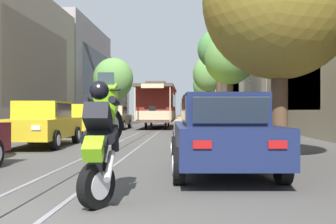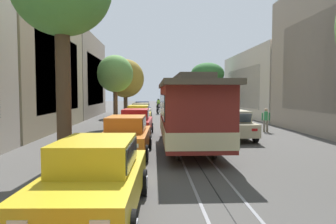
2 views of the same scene
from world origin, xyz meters
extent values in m
plane|color=#4C4947|center=(0.00, 26.27, 0.00)|extent=(164.21, 164.21, 0.00)
cube|color=gray|center=(-0.53, 30.84, 0.01)|extent=(0.08, 73.68, 0.01)
cube|color=gray|center=(0.53, 30.84, 0.01)|extent=(0.08, 73.68, 0.01)
cube|color=black|center=(0.00, 30.84, 0.00)|extent=(0.03, 73.68, 0.01)
cube|color=beige|center=(-10.21, 6.21, 3.43)|extent=(4.70, 16.12, 6.86)
cube|color=#2D3842|center=(-7.88, 6.21, 3.09)|extent=(0.04, 11.49, 4.12)
cube|color=#2D3842|center=(-7.88, 22.63, 4.28)|extent=(0.04, 11.49, 5.71)
cube|color=gray|center=(10.12, 4.57, 4.32)|extent=(4.51, 12.84, 8.63)
cube|color=#2D3842|center=(7.88, 4.57, 3.89)|extent=(0.04, 9.20, 5.18)
cube|color=tan|center=(10.80, 17.71, 4.29)|extent=(5.87, 12.84, 8.59)
cube|color=#2D3842|center=(7.88, 17.71, 3.86)|extent=(0.04, 9.20, 5.15)
cube|color=maroon|center=(-2.90, 3.08, 0.65)|extent=(1.85, 4.32, 0.66)
cube|color=maroon|center=(-2.89, 3.23, 1.28)|extent=(1.50, 2.08, 0.60)
cube|color=#2D3842|center=(-2.90, 2.39, 1.26)|extent=(1.33, 0.24, 0.47)
cube|color=#2D3842|center=(-2.88, 4.41, 1.26)|extent=(1.30, 0.21, 0.45)
cube|color=#2D3842|center=(-2.15, 3.22, 1.28)|extent=(0.05, 1.81, 0.47)
cube|color=#2D3842|center=(-3.64, 3.24, 1.28)|extent=(0.05, 1.81, 0.47)
cube|color=white|center=(-2.36, 0.91, 0.75)|extent=(0.28, 0.04, 0.14)
cube|color=#B21414|center=(-2.31, 5.23, 0.75)|extent=(0.28, 0.04, 0.12)
cube|color=white|center=(-3.48, 0.92, 0.75)|extent=(0.28, 0.04, 0.14)
cube|color=#B21414|center=(-3.43, 5.24, 0.75)|extent=(0.28, 0.04, 0.12)
cylinder|color=black|center=(-2.03, 1.74, 0.32)|extent=(0.21, 0.64, 0.64)
cylinder|color=silver|center=(-1.92, 1.73, 0.32)|extent=(0.02, 0.35, 0.35)
cylinder|color=black|center=(-3.79, 1.75, 0.32)|extent=(0.21, 0.64, 0.64)
cylinder|color=silver|center=(-3.90, 1.76, 0.32)|extent=(0.02, 0.35, 0.35)
cylinder|color=black|center=(-2.00, 4.40, 0.32)|extent=(0.21, 0.64, 0.64)
cylinder|color=silver|center=(-1.89, 4.40, 0.32)|extent=(0.02, 0.35, 0.35)
cylinder|color=black|center=(-3.76, 4.42, 0.32)|extent=(0.21, 0.64, 0.64)
cylinder|color=silver|center=(-3.87, 4.42, 0.32)|extent=(0.02, 0.35, 0.35)
cube|color=gold|center=(-2.90, 9.61, 0.65)|extent=(1.95, 4.36, 0.66)
cube|color=gold|center=(-2.90, 9.76, 1.28)|extent=(1.55, 2.11, 0.60)
cube|color=#2D3842|center=(-2.87, 8.92, 1.26)|extent=(1.34, 0.27, 0.47)
cube|color=#2D3842|center=(-2.94, 10.94, 1.26)|extent=(1.30, 0.24, 0.45)
cube|color=#2D3842|center=(-2.15, 9.79, 1.28)|extent=(0.09, 1.81, 0.47)
cube|color=#2D3842|center=(-3.65, 9.74, 1.28)|extent=(0.09, 1.81, 0.47)
cube|color=white|center=(-2.26, 7.47, 0.75)|extent=(0.28, 0.05, 0.14)
cube|color=#B21414|center=(-2.41, 11.79, 0.75)|extent=(0.28, 0.05, 0.12)
cube|color=white|center=(-3.38, 7.43, 0.75)|extent=(0.28, 0.05, 0.14)
cube|color=#B21414|center=(-3.53, 11.75, 0.75)|extent=(0.28, 0.05, 0.12)
cylinder|color=black|center=(-1.97, 8.31, 0.32)|extent=(0.22, 0.65, 0.64)
cylinder|color=silver|center=(-1.86, 8.31, 0.32)|extent=(0.03, 0.35, 0.35)
cylinder|color=black|center=(-3.73, 8.25, 0.32)|extent=(0.22, 0.65, 0.64)
cylinder|color=silver|center=(-3.84, 8.25, 0.32)|extent=(0.03, 0.35, 0.35)
cylinder|color=black|center=(-2.06, 10.98, 0.32)|extent=(0.22, 0.65, 0.64)
cylinder|color=silver|center=(-1.95, 10.98, 0.32)|extent=(0.03, 0.35, 0.35)
cylinder|color=black|center=(-3.82, 10.91, 0.32)|extent=(0.22, 0.65, 0.64)
cylinder|color=silver|center=(-3.93, 10.91, 0.32)|extent=(0.03, 0.35, 0.35)
cube|color=gold|center=(-2.72, 15.86, 0.65)|extent=(1.83, 4.31, 0.66)
cube|color=gold|center=(-2.72, 16.01, 1.28)|extent=(1.49, 2.07, 0.60)
cube|color=#2D3842|center=(-2.72, 15.17, 1.26)|extent=(1.33, 0.23, 0.47)
cube|color=#2D3842|center=(-2.73, 17.19, 1.26)|extent=(1.30, 0.21, 0.45)
cube|color=#2D3842|center=(-1.98, 16.02, 1.28)|extent=(0.04, 1.81, 0.47)
cube|color=#2D3842|center=(-3.47, 16.00, 1.28)|extent=(0.04, 1.81, 0.47)
cube|color=white|center=(-2.15, 13.70, 0.75)|extent=(0.28, 0.04, 0.14)
cube|color=#B21414|center=(-2.18, 18.02, 0.75)|extent=(0.28, 0.04, 0.12)
cube|color=white|center=(-3.27, 13.70, 0.75)|extent=(0.28, 0.04, 0.14)
cube|color=#B21414|center=(-3.30, 18.02, 0.75)|extent=(0.28, 0.04, 0.12)
cylinder|color=black|center=(-1.83, 14.53, 0.32)|extent=(0.20, 0.64, 0.64)
cylinder|color=silver|center=(-1.72, 14.53, 0.32)|extent=(0.02, 0.35, 0.35)
cylinder|color=black|center=(-3.59, 14.52, 0.32)|extent=(0.20, 0.64, 0.64)
cylinder|color=silver|center=(-3.70, 14.52, 0.32)|extent=(0.02, 0.35, 0.35)
cylinder|color=black|center=(-1.85, 17.20, 0.32)|extent=(0.20, 0.64, 0.64)
cylinder|color=silver|center=(-1.74, 17.20, 0.32)|extent=(0.02, 0.35, 0.35)
cylinder|color=black|center=(-3.61, 17.19, 0.32)|extent=(0.20, 0.64, 0.64)
cylinder|color=silver|center=(-3.72, 17.19, 0.32)|extent=(0.02, 0.35, 0.35)
cube|color=#C1B28E|center=(-2.76, 22.31, 0.65)|extent=(1.83, 4.31, 0.66)
cube|color=#C1B28E|center=(-2.76, 22.46, 1.28)|extent=(1.49, 2.07, 0.60)
cube|color=#2D3842|center=(-2.77, 21.62, 1.26)|extent=(1.33, 0.23, 0.47)
cube|color=#2D3842|center=(-2.76, 23.64, 1.26)|extent=(1.30, 0.21, 0.45)
cube|color=#2D3842|center=(-2.02, 22.46, 1.28)|extent=(0.04, 1.81, 0.47)
cube|color=#2D3842|center=(-3.51, 22.47, 1.28)|extent=(0.04, 1.81, 0.47)
cube|color=white|center=(-2.22, 20.15, 0.75)|extent=(0.28, 0.04, 0.14)
cube|color=#B21414|center=(-2.19, 24.47, 0.75)|extent=(0.28, 0.04, 0.12)
cube|color=white|center=(-3.34, 20.15, 0.75)|extent=(0.28, 0.04, 0.14)
cube|color=#B21414|center=(-3.31, 24.47, 0.75)|extent=(0.28, 0.04, 0.12)
cylinder|color=black|center=(-1.89, 20.97, 0.32)|extent=(0.20, 0.64, 0.64)
cylinder|color=silver|center=(-1.78, 20.97, 0.32)|extent=(0.02, 0.35, 0.35)
cylinder|color=black|center=(-3.65, 20.98, 0.32)|extent=(0.20, 0.64, 0.64)
cylinder|color=silver|center=(-3.76, 20.98, 0.32)|extent=(0.02, 0.35, 0.35)
cylinder|color=black|center=(-1.88, 23.64, 0.32)|extent=(0.20, 0.64, 0.64)
cylinder|color=silver|center=(-1.77, 23.64, 0.32)|extent=(0.02, 0.35, 0.35)
cylinder|color=black|center=(-3.64, 23.65, 0.32)|extent=(0.20, 0.64, 0.64)
cylinder|color=silver|center=(-3.75, 23.65, 0.32)|extent=(0.02, 0.35, 0.35)
cube|color=#19234C|center=(2.86, 4.16, 0.65)|extent=(2.01, 4.38, 0.66)
cube|color=#19234C|center=(2.87, 4.01, 1.28)|extent=(1.58, 2.13, 0.60)
cube|color=#2D3842|center=(2.83, 4.85, 1.26)|extent=(1.34, 0.29, 0.47)
cube|color=#2D3842|center=(2.93, 2.83, 1.26)|extent=(1.30, 0.26, 0.45)
cube|color=#2D3842|center=(2.12, 3.98, 1.28)|extent=(0.12, 1.81, 0.47)
cube|color=#2D3842|center=(3.62, 4.05, 1.28)|extent=(0.12, 1.81, 0.47)
cube|color=white|center=(2.20, 6.29, 0.75)|extent=(0.28, 0.05, 0.14)
cube|color=#B21414|center=(2.41, 1.98, 0.75)|extent=(0.28, 0.05, 0.12)
cube|color=white|center=(3.31, 6.35, 0.75)|extent=(0.28, 0.05, 0.14)
cube|color=#B21414|center=(3.52, 2.03, 0.75)|extent=(0.28, 0.05, 0.12)
cylinder|color=black|center=(1.92, 5.45, 0.32)|extent=(0.23, 0.65, 0.64)
cylinder|color=silver|center=(1.81, 5.45, 0.32)|extent=(0.04, 0.35, 0.35)
cylinder|color=black|center=(3.67, 5.54, 0.32)|extent=(0.23, 0.65, 0.64)
cylinder|color=silver|center=(3.78, 5.54, 0.32)|extent=(0.04, 0.35, 0.35)
cylinder|color=black|center=(2.05, 2.79, 0.32)|extent=(0.23, 0.65, 0.64)
cylinder|color=silver|center=(1.94, 2.78, 0.32)|extent=(0.04, 0.35, 0.35)
cylinder|color=black|center=(3.80, 2.87, 0.32)|extent=(0.23, 0.65, 0.64)
cylinder|color=silver|center=(3.91, 2.88, 0.32)|extent=(0.04, 0.35, 0.35)
cube|color=#C1B28E|center=(2.79, 9.67, 0.65)|extent=(1.97, 4.37, 0.66)
cube|color=#C1B28E|center=(2.78, 9.52, 1.28)|extent=(1.56, 2.12, 0.60)
cube|color=#2D3842|center=(2.81, 10.35, 1.26)|extent=(1.34, 0.27, 0.47)
cube|color=#2D3842|center=(2.73, 8.33, 1.26)|extent=(1.30, 0.25, 0.45)
cube|color=#2D3842|center=(2.03, 9.54, 1.28)|extent=(0.10, 1.81, 0.47)
cube|color=#2D3842|center=(3.53, 9.49, 1.28)|extent=(0.10, 1.81, 0.47)
cube|color=white|center=(2.31, 11.85, 0.75)|extent=(0.28, 0.05, 0.14)
cube|color=#B21414|center=(2.14, 7.53, 0.75)|extent=(0.28, 0.05, 0.12)
cube|color=white|center=(3.43, 11.80, 0.75)|extent=(0.28, 0.05, 0.14)
cube|color=#B21414|center=(3.26, 7.48, 0.75)|extent=(0.28, 0.05, 0.12)
cylinder|color=black|center=(1.96, 11.03, 0.32)|extent=(0.23, 0.65, 0.64)
cylinder|color=silver|center=(1.85, 11.04, 0.32)|extent=(0.03, 0.35, 0.35)
cylinder|color=black|center=(3.72, 10.96, 0.32)|extent=(0.23, 0.65, 0.64)
cylinder|color=silver|center=(3.83, 10.96, 0.32)|extent=(0.03, 0.35, 0.35)
cylinder|color=black|center=(1.85, 8.37, 0.32)|extent=(0.23, 0.65, 0.64)
cylinder|color=silver|center=(1.74, 8.37, 0.32)|extent=(0.03, 0.35, 0.35)
cylinder|color=black|center=(3.61, 8.30, 0.32)|extent=(0.23, 0.65, 0.64)
cylinder|color=silver|center=(3.72, 8.29, 0.32)|extent=(0.03, 0.35, 0.35)
cube|color=gold|center=(2.75, 15.46, 0.65)|extent=(1.93, 4.35, 0.66)
cube|color=gold|center=(2.74, 15.31, 1.28)|extent=(1.54, 2.11, 0.60)
cube|color=#2D3842|center=(2.77, 16.15, 1.26)|extent=(1.34, 0.26, 0.47)
cube|color=#2D3842|center=(2.71, 14.13, 1.26)|extent=(1.30, 0.24, 0.45)
cube|color=#2D3842|center=(1.99, 15.33, 1.28)|extent=(0.08, 1.81, 0.47)
cube|color=#2D3842|center=(3.49, 15.29, 1.28)|extent=(0.08, 1.81, 0.47)
cube|color=white|center=(2.25, 17.63, 0.75)|extent=(0.28, 0.05, 0.14)
cube|color=#B21414|center=(2.13, 13.32, 0.75)|extent=(0.28, 0.05, 0.12)
cube|color=white|center=(3.37, 17.60, 0.75)|extent=(0.28, 0.05, 0.14)
cube|color=#B21414|center=(3.24, 13.28, 0.75)|extent=(0.28, 0.05, 0.12)
cylinder|color=black|center=(1.91, 16.82, 0.32)|extent=(0.22, 0.65, 0.64)
cylinder|color=silver|center=(1.80, 16.82, 0.32)|extent=(0.03, 0.35, 0.35)
cylinder|color=black|center=(3.67, 16.76, 0.32)|extent=(0.22, 0.65, 0.64)
cylinder|color=silver|center=(3.78, 16.76, 0.32)|extent=(0.03, 0.35, 0.35)
cylinder|color=black|center=(1.83, 14.15, 0.32)|extent=(0.22, 0.65, 0.64)
cylinder|color=silver|center=(1.72, 14.15, 0.32)|extent=(0.03, 0.35, 0.35)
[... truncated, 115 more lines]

